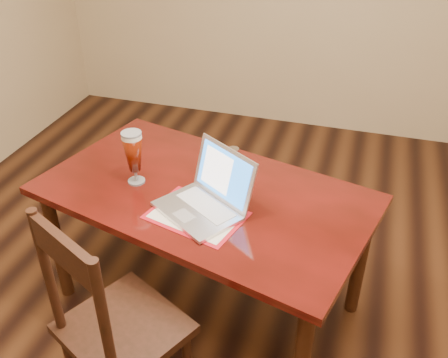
% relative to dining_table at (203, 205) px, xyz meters
% --- Properties ---
extents(ground, '(5.00, 5.00, 0.00)m').
position_rel_dining_table_xyz_m(ground, '(0.22, -0.22, -0.65)').
color(ground, black).
rests_on(ground, ground).
extents(dining_table, '(1.71, 1.23, 0.99)m').
position_rel_dining_table_xyz_m(dining_table, '(0.00, 0.00, 0.00)').
color(dining_table, '#510D0A').
rests_on(dining_table, ground).
extents(dining_chair, '(0.59, 0.58, 1.05)m').
position_rel_dining_table_xyz_m(dining_chair, '(-0.13, -0.68, -0.15)').
color(dining_chair, black).
rests_on(dining_chair, ground).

